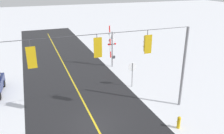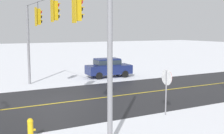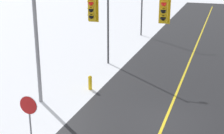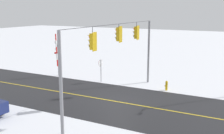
# 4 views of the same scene
# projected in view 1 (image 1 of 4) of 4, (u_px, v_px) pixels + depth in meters

# --- Properties ---
(ground_plane) EXTENTS (160.00, 160.00, 0.00)m
(ground_plane) POSITION_uv_depth(u_px,v_px,m) (94.00, 123.00, 15.87)
(ground_plane) COLOR white
(signal_span) EXTENTS (14.20, 0.47, 6.22)m
(signal_span) POSITION_uv_depth(u_px,v_px,m) (94.00, 65.00, 14.40)
(signal_span) COLOR gray
(signal_span) RESTS_ON ground
(stop_sign) EXTENTS (0.80, 0.09, 2.35)m
(stop_sign) POSITION_uv_depth(u_px,v_px,m) (132.00, 69.00, 20.67)
(stop_sign) COLOR gray
(stop_sign) RESTS_ON ground
(railroad_crossing) EXTENTS (0.98, 0.31, 4.69)m
(railroad_crossing) POSITION_uv_depth(u_px,v_px,m) (112.00, 47.00, 25.36)
(railroad_crossing) COLOR gray
(railroad_crossing) RESTS_ON ground
(fire_hydrant) EXTENTS (0.24, 0.31, 0.88)m
(fire_hydrant) POSITION_uv_depth(u_px,v_px,m) (179.00, 122.00, 15.15)
(fire_hydrant) COLOR gold
(fire_hydrant) RESTS_ON ground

